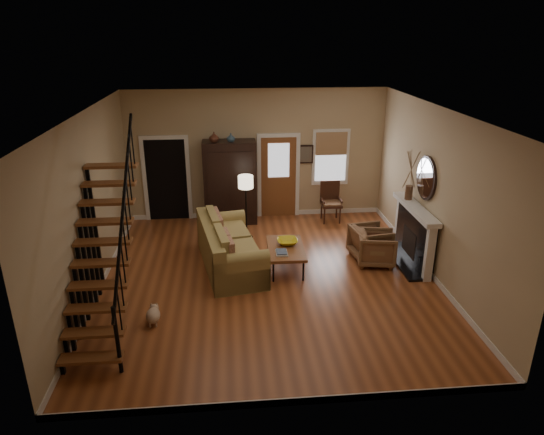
{
  "coord_description": "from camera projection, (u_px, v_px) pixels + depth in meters",
  "views": [
    {
      "loc": [
        -0.72,
        -8.5,
        4.65
      ],
      "look_at": [
        0.1,
        0.4,
        1.15
      ],
      "focal_mm": 32.0,
      "sensor_mm": 36.0,
      "label": 1
    }
  ],
  "objects": [
    {
      "name": "books",
      "position": [
        282.0,
        252.0,
        9.59
      ],
      "size": [
        0.23,
        0.32,
        0.06
      ],
      "primitive_type": null,
      "color": "beige",
      "rests_on": "coffee_table"
    },
    {
      "name": "floor_lamp",
      "position": [
        246.0,
        207.0,
        11.3
      ],
      "size": [
        0.45,
        0.45,
        1.52
      ],
      "primitive_type": null,
      "rotation": [
        0.0,
        0.0,
        0.4
      ],
      "color": "black",
      "rests_on": "ground"
    },
    {
      "name": "armchair_right",
      "position": [
        370.0,
        242.0,
        10.41
      ],
      "size": [
        0.89,
        0.87,
        0.71
      ],
      "primitive_type": "imported",
      "rotation": [
        0.0,
        0.0,
        1.73
      ],
      "color": "brown",
      "rests_on": "ground"
    },
    {
      "name": "dog",
      "position": [
        153.0,
        316.0,
        8.12
      ],
      "size": [
        0.24,
        0.4,
        0.29
      ],
      "primitive_type": null,
      "rotation": [
        0.0,
        0.0,
        0.02
      ],
      "color": "#D6B292",
      "rests_on": "ground"
    },
    {
      "name": "staircase",
      "position": [
        100.0,
        236.0,
        7.62
      ],
      "size": [
        0.94,
        2.8,
        3.2
      ],
      "primitive_type": null,
      "color": "brown",
      "rests_on": "ground"
    },
    {
      "name": "side_chair",
      "position": [
        331.0,
        202.0,
        12.35
      ],
      "size": [
        0.54,
        0.54,
        1.02
      ],
      "primitive_type": null,
      "color": "#3E1F13",
      "rests_on": "ground"
    },
    {
      "name": "coffee_table",
      "position": [
        286.0,
        258.0,
        9.97
      ],
      "size": [
        0.76,
        1.28,
        0.48
      ],
      "primitive_type": null,
      "rotation": [
        0.0,
        0.0,
        -0.02
      ],
      "color": "brown",
      "rests_on": "ground"
    },
    {
      "name": "bowl",
      "position": [
        287.0,
        242.0,
        10.01
      ],
      "size": [
        0.43,
        0.43,
        0.11
      ],
      "primitive_type": "imported",
      "color": "gold",
      "rests_on": "coffee_table"
    },
    {
      "name": "armchair_left",
      "position": [
        376.0,
        248.0,
        10.15
      ],
      "size": [
        0.89,
        0.87,
        0.7
      ],
      "primitive_type": "imported",
      "rotation": [
        0.0,
        0.0,
        1.4
      ],
      "color": "brown",
      "rests_on": "ground"
    },
    {
      "name": "fireplace",
      "position": [
        416.0,
        229.0,
        10.1
      ],
      "size": [
        0.33,
        1.95,
        2.3
      ],
      "color": "black",
      "rests_on": "ground"
    },
    {
      "name": "armoire",
      "position": [
        230.0,
        182.0,
        12.12
      ],
      "size": [
        1.3,
        0.6,
        2.1
      ],
      "primitive_type": null,
      "color": "black",
      "rests_on": "ground"
    },
    {
      "name": "room",
      "position": [
        243.0,
        181.0,
        10.69
      ],
      "size": [
        7.0,
        7.33,
        3.3
      ],
      "color": "#9C4F27",
      "rests_on": "ground"
    },
    {
      "name": "vase_b",
      "position": [
        231.0,
        138.0,
        11.61
      ],
      "size": [
        0.2,
        0.2,
        0.21
      ],
      "primitive_type": "imported",
      "color": "#334C60",
      "rests_on": "armoire"
    },
    {
      "name": "sofa",
      "position": [
        230.0,
        246.0,
        10.0
      ],
      "size": [
        1.47,
        2.61,
        0.92
      ],
      "primitive_type": null,
      "rotation": [
        0.0,
        0.0,
        0.17
      ],
      "color": "#A18849",
      "rests_on": "ground"
    },
    {
      "name": "vase_a",
      "position": [
        214.0,
        137.0,
        11.57
      ],
      "size": [
        0.24,
        0.24,
        0.25
      ],
      "primitive_type": "imported",
      "color": "#4C2619",
      "rests_on": "armoire"
    }
  ]
}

